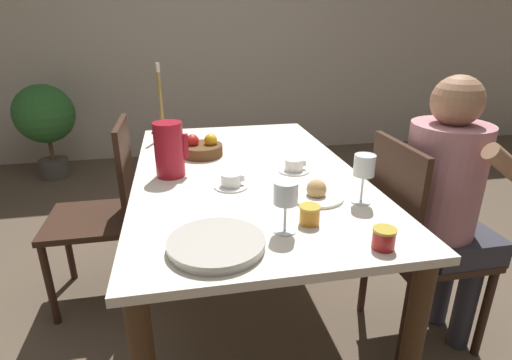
{
  "coord_description": "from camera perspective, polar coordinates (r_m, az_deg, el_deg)",
  "views": [
    {
      "loc": [
        -0.28,
        -1.68,
        1.37
      ],
      "look_at": [
        0.0,
        -0.25,
        0.79
      ],
      "focal_mm": 28.0,
      "sensor_mm": 36.0,
      "label": 1
    }
  ],
  "objects": [
    {
      "name": "ground_plane",
      "position": [
        2.18,
        -1.31,
        -17.22
      ],
      "size": [
        20.0,
        20.0,
        0.0
      ],
      "primitive_type": "plane",
      "color": "brown"
    },
    {
      "name": "wall_back",
      "position": [
        4.35,
        -7.93,
        20.54
      ],
      "size": [
        10.0,
        0.06,
        2.6
      ],
      "color": "beige",
      "rests_on": "ground_plane"
    },
    {
      "name": "dining_table",
      "position": [
        1.85,
        -1.48,
        -1.48
      ],
      "size": [
        0.98,
        1.65,
        0.74
      ],
      "color": "silver",
      "rests_on": "ground_plane"
    },
    {
      "name": "chair_person_side",
      "position": [
        1.86,
        21.69,
        -7.91
      ],
      "size": [
        0.42,
        0.42,
        0.94
      ],
      "rotation": [
        0.0,
        0.0,
        -1.57
      ],
      "color": "#331E14",
      "rests_on": "ground_plane"
    },
    {
      "name": "chair_opposite",
      "position": [
        2.13,
        -20.78,
        -3.93
      ],
      "size": [
        0.42,
        0.42,
        0.94
      ],
      "rotation": [
        0.0,
        0.0,
        1.57
      ],
      "color": "#331E14",
      "rests_on": "ground_plane"
    },
    {
      "name": "person_seated",
      "position": [
        1.79,
        25.7,
        -2.2
      ],
      "size": [
        0.39,
        0.41,
        1.2
      ],
      "rotation": [
        0.0,
        0.0,
        -1.57
      ],
      "color": "#33333D",
      "rests_on": "ground_plane"
    },
    {
      "name": "red_pitcher",
      "position": [
        1.75,
        -12.3,
        4.31
      ],
      "size": [
        0.15,
        0.12,
        0.24
      ],
      "color": "#A31423",
      "rests_on": "dining_table"
    },
    {
      "name": "wine_glass_water",
      "position": [
        1.5,
        15.2,
        1.72
      ],
      "size": [
        0.08,
        0.08,
        0.19
      ],
      "color": "white",
      "rests_on": "dining_table"
    },
    {
      "name": "wine_glass_juice",
      "position": [
        1.24,
        4.26,
        -2.29
      ],
      "size": [
        0.08,
        0.08,
        0.17
      ],
      "color": "white",
      "rests_on": "dining_table"
    },
    {
      "name": "teacup_near_person",
      "position": [
        1.63,
        -3.57,
        -0.2
      ],
      "size": [
        0.14,
        0.14,
        0.06
      ],
      "color": "white",
      "rests_on": "dining_table"
    },
    {
      "name": "teacup_across",
      "position": [
        1.8,
        5.46,
        1.98
      ],
      "size": [
        0.14,
        0.14,
        0.06
      ],
      "color": "white",
      "rests_on": "dining_table"
    },
    {
      "name": "serving_tray",
      "position": [
        1.2,
        -5.7,
        -9.1
      ],
      "size": [
        0.29,
        0.29,
        0.03
      ],
      "color": "#B7B2A8",
      "rests_on": "dining_table"
    },
    {
      "name": "bread_plate",
      "position": [
        1.54,
        8.6,
        -1.87
      ],
      "size": [
        0.21,
        0.21,
        0.08
      ],
      "color": "white",
      "rests_on": "dining_table"
    },
    {
      "name": "jam_jar_amber",
      "position": [
        1.25,
        17.81,
        -7.81
      ],
      "size": [
        0.07,
        0.07,
        0.06
      ],
      "color": "#A81E1E",
      "rests_on": "dining_table"
    },
    {
      "name": "jam_jar_red",
      "position": [
        1.34,
        7.68,
        -4.83
      ],
      "size": [
        0.07,
        0.07,
        0.06
      ],
      "color": "#C67A1E",
      "rests_on": "dining_table"
    },
    {
      "name": "fruit_bowl",
      "position": [
        2.03,
        -7.73,
        4.49
      ],
      "size": [
        0.21,
        0.21,
        0.11
      ],
      "color": "brown",
      "rests_on": "dining_table"
    },
    {
      "name": "candlestick_tall",
      "position": [
        2.38,
        -13.4,
        10.01
      ],
      "size": [
        0.06,
        0.06,
        0.42
      ],
      "color": "olive",
      "rests_on": "dining_table"
    },
    {
      "name": "potted_plant",
      "position": [
        4.1,
        -27.92,
        7.81
      ],
      "size": [
        0.52,
        0.52,
        0.86
      ],
      "color": "#4C4742",
      "rests_on": "ground_plane"
    }
  ]
}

